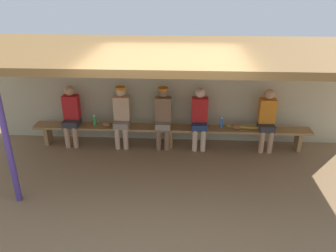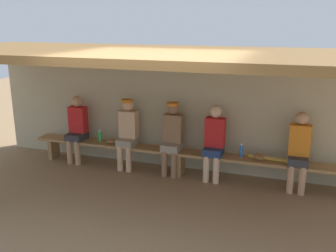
# 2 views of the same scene
# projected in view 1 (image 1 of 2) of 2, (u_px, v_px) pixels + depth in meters

# --- Properties ---
(ground_plane) EXTENTS (24.00, 24.00, 0.00)m
(ground_plane) POSITION_uv_depth(u_px,v_px,m) (167.00, 186.00, 6.15)
(ground_plane) COLOR #8C6D4C
(back_wall) EXTENTS (8.00, 0.20, 2.20)m
(back_wall) POSITION_uv_depth(u_px,v_px,m) (172.00, 92.00, 7.52)
(back_wall) COLOR #B7AD8C
(back_wall) RESTS_ON ground
(dugout_roof) EXTENTS (8.00, 2.80, 0.12)m
(dugout_roof) POSITION_uv_depth(u_px,v_px,m) (169.00, 53.00, 5.86)
(dugout_roof) COLOR brown
(dugout_roof) RESTS_ON back_wall
(support_post) EXTENTS (0.10, 0.10, 2.20)m
(support_post) POSITION_uv_depth(u_px,v_px,m) (7.00, 142.00, 5.32)
(support_post) COLOR #4C388C
(support_post) RESTS_ON ground
(bench) EXTENTS (6.00, 0.36, 0.46)m
(bench) POSITION_uv_depth(u_px,v_px,m) (171.00, 130.00, 7.40)
(bench) COLOR #9E7547
(bench) RESTS_ON ground
(player_with_sunglasses) EXTENTS (0.34, 0.42, 1.34)m
(player_with_sunglasses) POSITION_uv_depth(u_px,v_px,m) (267.00, 118.00, 7.16)
(player_with_sunglasses) COLOR #333338
(player_with_sunglasses) RESTS_ON ground
(player_in_red) EXTENTS (0.34, 0.42, 1.34)m
(player_in_red) POSITION_uv_depth(u_px,v_px,m) (163.00, 115.00, 7.27)
(player_in_red) COLOR gray
(player_in_red) RESTS_ON ground
(player_rightmost) EXTENTS (0.34, 0.42, 1.34)m
(player_rightmost) POSITION_uv_depth(u_px,v_px,m) (122.00, 114.00, 7.31)
(player_rightmost) COLOR gray
(player_rightmost) RESTS_ON ground
(player_in_white) EXTENTS (0.34, 0.42, 1.34)m
(player_in_white) POSITION_uv_depth(u_px,v_px,m) (200.00, 116.00, 7.23)
(player_in_white) COLOR navy
(player_in_white) RESTS_ON ground
(player_in_blue) EXTENTS (0.34, 0.42, 1.34)m
(player_in_blue) POSITION_uv_depth(u_px,v_px,m) (71.00, 114.00, 7.37)
(player_in_blue) COLOR #333338
(player_in_blue) RESTS_ON ground
(water_bottle_clear) EXTENTS (0.06, 0.06, 0.23)m
(water_bottle_clear) POSITION_uv_depth(u_px,v_px,m) (221.00, 123.00, 7.31)
(water_bottle_clear) COLOR blue
(water_bottle_clear) RESTS_ON bench
(water_bottle_green) EXTENTS (0.08, 0.08, 0.23)m
(water_bottle_green) POSITION_uv_depth(u_px,v_px,m) (95.00, 120.00, 7.45)
(water_bottle_green) COLOR green
(water_bottle_green) RESTS_ON bench
(baseball_glove_dark_brown) EXTENTS (0.29, 0.29, 0.09)m
(baseball_glove_dark_brown) POSITION_uv_depth(u_px,v_px,m) (107.00, 124.00, 7.42)
(baseball_glove_dark_brown) COLOR olive
(baseball_glove_dark_brown) RESTS_ON bench
(baseball_glove_worn) EXTENTS (0.28, 0.29, 0.09)m
(baseball_glove_worn) POSITION_uv_depth(u_px,v_px,m) (236.00, 127.00, 7.29)
(baseball_glove_worn) COLOR olive
(baseball_glove_worn) RESTS_ON bench
(baseball_bat) EXTENTS (0.89, 0.17, 0.07)m
(baseball_bat) POSITION_uv_depth(u_px,v_px,m) (248.00, 127.00, 7.28)
(baseball_bat) COLOR #B28C33
(baseball_bat) RESTS_ON bench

